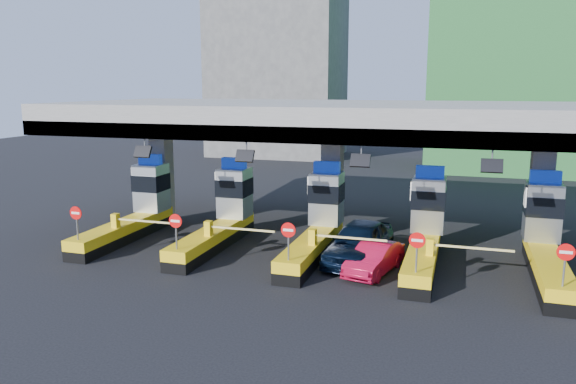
% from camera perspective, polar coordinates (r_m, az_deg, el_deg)
% --- Properties ---
extents(ground, '(120.00, 120.00, 0.00)m').
position_cam_1_polar(ground, '(27.14, 2.98, -6.10)').
color(ground, black).
rests_on(ground, ground).
extents(toll_canopy, '(28.00, 12.09, 7.00)m').
position_cam_1_polar(toll_canopy, '(28.81, 4.54, 7.28)').
color(toll_canopy, slate).
rests_on(toll_canopy, ground).
extents(toll_lane_far_left, '(4.43, 8.00, 4.16)m').
position_cam_1_polar(toll_lane_far_left, '(30.98, -15.07, -1.66)').
color(toll_lane_far_left, black).
rests_on(toll_lane_far_left, ground).
extents(toll_lane_left, '(4.43, 8.00, 4.16)m').
position_cam_1_polar(toll_lane_left, '(28.64, -6.59, -2.36)').
color(toll_lane_left, black).
rests_on(toll_lane_left, ground).
extents(toll_lane_center, '(4.43, 8.00, 4.16)m').
position_cam_1_polar(toll_lane_center, '(27.03, 3.16, -3.10)').
color(toll_lane_center, black).
rests_on(toll_lane_center, ground).
extents(toll_lane_right, '(4.43, 8.00, 4.16)m').
position_cam_1_polar(toll_lane_right, '(26.29, 13.80, -3.80)').
color(toll_lane_right, black).
rests_on(toll_lane_right, ground).
extents(toll_lane_far_right, '(4.43, 8.00, 4.16)m').
position_cam_1_polar(toll_lane_far_right, '(26.49, 24.67, -4.39)').
color(toll_lane_far_right, black).
rests_on(toll_lane_far_right, ground).
extents(bg_building_scaffold, '(18.00, 12.00, 28.00)m').
position_cam_1_polar(bg_building_scaffold, '(57.75, 23.86, 16.01)').
color(bg_building_scaffold, '#1E5926').
rests_on(bg_building_scaffold, ground).
extents(bg_building_concrete, '(14.00, 10.00, 18.00)m').
position_cam_1_polar(bg_building_concrete, '(64.49, -1.04, 11.80)').
color(bg_building_concrete, '#4C4C49').
rests_on(bg_building_concrete, ground).
extents(van, '(2.85, 5.63, 1.84)m').
position_cam_1_polar(van, '(25.60, 7.25, -5.07)').
color(van, black).
rests_on(van, ground).
extents(red_car, '(2.21, 4.13, 1.29)m').
position_cam_1_polar(red_car, '(24.29, 8.75, -6.67)').
color(red_car, '#AD0D2E').
rests_on(red_car, ground).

